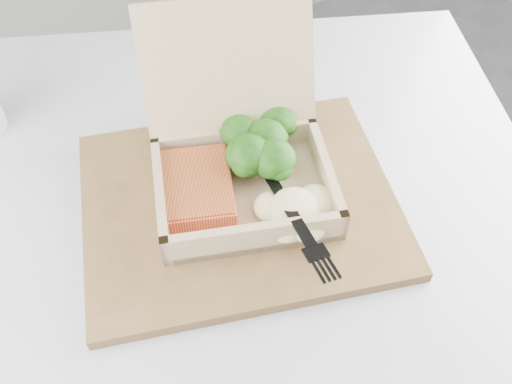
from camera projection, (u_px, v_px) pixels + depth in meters
name	position (u px, v px, depth m)	size (l,w,h in m)	color
cafe_table	(214.00, 322.00, 0.80)	(1.10, 1.10, 0.75)	black
serving_tray	(239.00, 203.00, 0.68)	(0.37, 0.29, 0.02)	brown
takeout_container	(239.00, 149.00, 0.66)	(0.26, 0.27, 0.18)	tan
salmon_fillet	(195.00, 188.00, 0.66)	(0.08, 0.11, 0.02)	#FF6031
broccoli_pile	(266.00, 144.00, 0.69)	(0.12, 0.12, 0.04)	#287119
mashed_potatoes	(294.00, 209.00, 0.63)	(0.10, 0.08, 0.03)	beige
plastic_fork	(282.00, 195.00, 0.63)	(0.04, 0.17, 0.02)	black
receipt	(231.00, 103.00, 0.80)	(0.07, 0.13, 0.00)	silver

